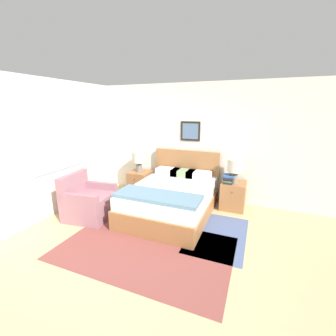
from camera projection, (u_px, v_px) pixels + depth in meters
ground_plane at (140, 266)px, 3.03m from camera, size 16.00×16.00×0.00m
wall_back at (196, 143)px, 5.10m from camera, size 7.10×0.09×2.60m
wall_left at (69, 145)px, 4.74m from camera, size 0.08×5.06×2.60m
area_rug_main at (145, 248)px, 3.41m from camera, size 2.57×1.62×0.01m
area_rug_bedside at (218, 234)px, 3.77m from camera, size 0.90×1.44×0.01m
bed at (172, 198)px, 4.46m from camera, size 1.51×2.01×1.13m
armchair at (88, 202)px, 4.34m from camera, size 0.89×0.89×0.86m
nightstand_near_window at (140, 183)px, 5.52m from camera, size 0.49×0.54×0.57m
nightstand_by_door at (233, 195)px, 4.72m from camera, size 0.49×0.54×0.57m
table_lamp_near_window at (139, 158)px, 5.35m from camera, size 0.31×0.31×0.50m
table_lamp_by_door at (235, 167)px, 4.54m from camera, size 0.31×0.31×0.50m
book_thick_bottom at (228, 182)px, 4.64m from camera, size 0.18×0.28×0.03m
book_hardcover_middle at (228, 180)px, 4.63m from camera, size 0.20×0.26×0.04m
book_novel_upper at (229, 179)px, 4.62m from camera, size 0.21×0.24×0.02m
book_slim_near_top at (229, 177)px, 4.61m from camera, size 0.21×0.28×0.04m
book_paperback_top at (229, 176)px, 4.60m from camera, size 0.23×0.24×0.04m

